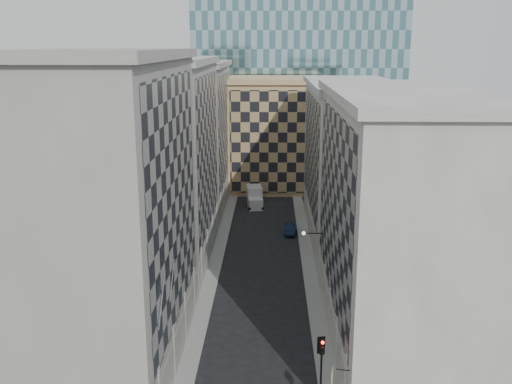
# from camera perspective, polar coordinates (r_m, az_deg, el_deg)

# --- Properties ---
(sidewalk_west) EXTENTS (1.50, 100.00, 0.15)m
(sidewalk_west) POSITION_cam_1_polar(r_m,az_deg,el_deg) (63.84, -4.19, -7.56)
(sidewalk_west) COLOR gray
(sidewalk_west) RESTS_ON ground
(sidewalk_east) EXTENTS (1.50, 100.00, 0.15)m
(sidewalk_east) POSITION_cam_1_polar(r_m,az_deg,el_deg) (63.67, 5.34, -7.64)
(sidewalk_east) COLOR gray
(sidewalk_east) RESTS_ON ground
(bldg_left_a) EXTENTS (10.80, 22.80, 23.70)m
(bldg_left_a) POSITION_cam_1_polar(r_m,az_deg,el_deg) (43.34, -14.42, -2.25)
(bldg_left_a) COLOR gray
(bldg_left_a) RESTS_ON ground
(bldg_left_b) EXTENTS (10.80, 22.80, 22.70)m
(bldg_left_b) POSITION_cam_1_polar(r_m,az_deg,el_deg) (64.26, -9.12, 2.93)
(bldg_left_b) COLOR #9C9A91
(bldg_left_b) RESTS_ON ground
(bldg_left_c) EXTENTS (10.80, 22.80, 21.70)m
(bldg_left_c) POSITION_cam_1_polar(r_m,az_deg,el_deg) (85.73, -6.43, 5.54)
(bldg_left_c) COLOR gray
(bldg_left_c) RESTS_ON ground
(bldg_right_a) EXTENTS (10.80, 26.80, 20.70)m
(bldg_right_a) POSITION_cam_1_polar(r_m,az_deg,el_deg) (46.99, 13.65, -2.82)
(bldg_right_a) COLOR #A5A097
(bldg_right_a) RESTS_ON ground
(bldg_right_b) EXTENTS (10.80, 28.80, 19.70)m
(bldg_right_b) POSITION_cam_1_polar(r_m,az_deg,el_deg) (72.94, 9.36, 3.10)
(bldg_right_b) COLOR #A5A097
(bldg_right_b) RESTS_ON ground
(tan_block) EXTENTS (16.80, 14.80, 18.80)m
(tan_block) POSITION_cam_1_polar(r_m,az_deg,el_deg) (97.86, 2.17, 5.90)
(tan_block) COLOR tan
(tan_block) RESTS_ON ground
(church_tower) EXTENTS (7.20, 7.20, 51.50)m
(church_tower) POSITION_cam_1_polar(r_m,az_deg,el_deg) (110.93, 1.12, 15.98)
(church_tower) COLOR #312D26
(church_tower) RESTS_ON ground
(flagpoles_left) EXTENTS (0.10, 6.33, 2.33)m
(flagpoles_left) POSITION_cam_1_polar(r_m,az_deg,el_deg) (38.96, -8.91, -9.88)
(flagpoles_left) COLOR gray
(flagpoles_left) RESTS_ON ground
(bracket_lamp) EXTENTS (1.98, 0.36, 0.36)m
(bracket_lamp) POSITION_cam_1_polar(r_m,az_deg,el_deg) (55.87, 4.97, -4.13)
(bracket_lamp) COLOR black
(bracket_lamp) RESTS_ON ground
(traffic_light) EXTENTS (0.56, 0.52, 4.47)m
(traffic_light) POSITION_cam_1_polar(r_m,az_deg,el_deg) (40.94, 6.58, -15.85)
(traffic_light) COLOR black
(traffic_light) RESTS_ON sidewalk_east
(box_truck) EXTENTS (2.77, 5.62, 2.97)m
(box_truck) POSITION_cam_1_polar(r_m,az_deg,el_deg) (87.33, -0.13, -0.60)
(box_truck) COLOR silver
(box_truck) RESTS_ON ground
(dark_car) EXTENTS (1.61, 4.00, 1.29)m
(dark_car) POSITION_cam_1_polar(r_m,az_deg,el_deg) (74.95, 3.42, -3.70)
(dark_car) COLOR #0E1A33
(dark_car) RESTS_ON ground
(shop_sign) EXTENTS (1.23, 0.79, 0.88)m
(shop_sign) POSITION_cam_1_polar(r_m,az_deg,el_deg) (37.89, 7.71, -17.74)
(shop_sign) COLOR black
(shop_sign) RESTS_ON ground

